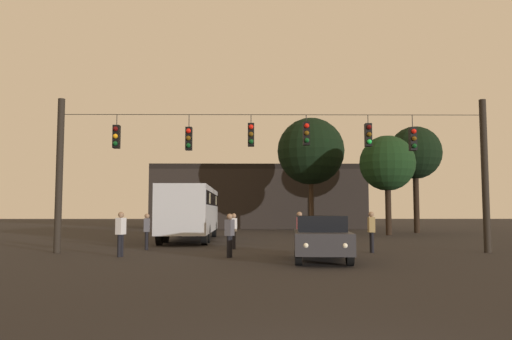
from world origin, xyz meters
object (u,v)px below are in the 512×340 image
tree_behind_building (387,164)px  pedestrian_crossing_center (300,229)px  pedestrian_crossing_right (371,229)px  tree_left_silhouette (311,151)px  pedestrian_crossing_left (121,231)px  pedestrian_near_bus (147,229)px  pedestrian_trailing (230,233)px  car_near_right (321,237)px  city_bus (191,208)px  pedestrian_far_side (234,229)px  tree_right_far (415,153)px

tree_behind_building → pedestrian_crossing_center: bearing=-117.6°
pedestrian_crossing_right → tree_left_silhouette: (-0.06, 20.35, 5.59)m
pedestrian_crossing_left → pedestrian_crossing_center: bearing=18.4°
tree_left_silhouette → pedestrian_near_bus: bearing=-116.6°
pedestrian_crossing_right → pedestrian_trailing: size_ratio=1.05×
pedestrian_crossing_right → tree_left_silhouette: tree_left_silhouette is taller
pedestrian_trailing → tree_left_silhouette: size_ratio=0.17×
car_near_right → tree_behind_building: (7.25, 18.49, 4.24)m
pedestrian_crossing_left → tree_behind_building: 22.57m
pedestrian_crossing_center → pedestrian_crossing_right: size_ratio=1.00×
pedestrian_trailing → pedestrian_crossing_center: bearing=43.4°
car_near_right → pedestrian_near_bus: size_ratio=2.83×
city_bus → tree_left_silhouette: tree_left_silhouette is taller
pedestrian_far_side → tree_right_far: (13.69, 17.06, 5.35)m
pedestrian_crossing_center → tree_behind_building: (7.62, 14.59, 4.11)m
tree_left_silhouette → pedestrian_crossing_left: bearing=-113.5°
pedestrian_far_side → tree_behind_building: tree_behind_building is taller
pedestrian_far_side → tree_right_far: size_ratio=0.19×
pedestrian_crossing_center → tree_behind_building: bearing=62.4°
tree_right_far → pedestrian_crossing_left: bearing=-130.3°
city_bus → car_near_right: (5.86, -12.27, -1.07)m
pedestrian_far_side → pedestrian_crossing_left: bearing=-136.4°
car_near_right → pedestrian_crossing_right: 4.26m
city_bus → pedestrian_crossing_right: (8.38, -8.84, -0.93)m
car_near_right → pedestrian_crossing_center: pedestrian_crossing_center is taller
pedestrian_crossing_center → tree_right_far: 22.24m
car_near_right → tree_left_silhouette: tree_left_silhouette is taller
pedestrian_crossing_right → pedestrian_trailing: bearing=-159.1°
city_bus → tree_left_silhouette: 14.95m
pedestrian_crossing_left → pedestrian_crossing_right: 9.87m
pedestrian_crossing_center → tree_left_silhouette: 20.84m
pedestrian_trailing → tree_right_far: (13.70, 21.29, 5.34)m
city_bus → pedestrian_near_bus: 7.35m
pedestrian_crossing_left → tree_right_far: (17.74, 20.91, 5.30)m
pedestrian_trailing → pedestrian_far_side: pedestrian_trailing is taller
tree_behind_building → pedestrian_trailing: bearing=-121.1°
pedestrian_far_side → tree_right_far: bearing=51.3°
pedestrian_crossing_right → pedestrian_trailing: pedestrian_crossing_right is taller
pedestrian_crossing_left → pedestrian_trailing: bearing=-5.3°
pedestrian_crossing_left → pedestrian_crossing_right: size_ratio=1.00×
tree_behind_building → car_near_right: bearing=-111.4°
pedestrian_crossing_left → city_bus: bearing=82.9°
tree_left_silhouette → pedestrian_crossing_center: bearing=-98.1°
car_near_right → pedestrian_far_side: pedestrian_far_side is taller
pedestrian_crossing_left → pedestrian_crossing_center: 7.19m
pedestrian_near_bus → tree_left_silhouette: (9.38, 18.72, 5.64)m
pedestrian_crossing_left → tree_left_silhouette: (9.65, 22.15, 5.59)m
tree_left_silhouette → tree_right_far: 8.19m
city_bus → tree_right_far: bearing=32.1°
pedestrian_crossing_right → tree_right_far: (8.03, 19.12, 5.30)m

